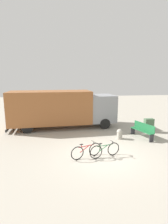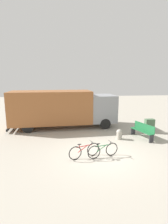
{
  "view_description": "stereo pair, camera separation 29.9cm",
  "coord_description": "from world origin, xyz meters",
  "px_view_note": "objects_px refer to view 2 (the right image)",
  "views": [
    {
      "loc": [
        -2.09,
        -8.32,
        3.95
      ],
      "look_at": [
        -0.46,
        3.84,
        1.56
      ],
      "focal_mm": 28.0,
      "sensor_mm": 36.0,
      "label": 1
    },
    {
      "loc": [
        -1.8,
        -8.36,
        3.95
      ],
      "look_at": [
        -0.46,
        3.84,
        1.56
      ],
      "focal_mm": 28.0,
      "sensor_mm": 36.0,
      "label": 2
    }
  ],
  "objects_px": {
    "bicycle_middle": "(103,150)",
    "park_bench": "(143,130)",
    "delivery_truck": "(62,107)",
    "bollard_near_bench": "(119,134)",
    "bicycle_near": "(84,151)",
    "utility_box": "(149,126)"
  },
  "relations": [
    {
      "from": "bollard_near_bench",
      "to": "utility_box",
      "type": "bearing_deg",
      "value": 24.02
    },
    {
      "from": "bicycle_near",
      "to": "utility_box",
      "type": "relative_size",
      "value": 1.59
    },
    {
      "from": "bicycle_middle",
      "to": "park_bench",
      "type": "bearing_deg",
      "value": 21.93
    },
    {
      "from": "bicycle_near",
      "to": "delivery_truck",
      "type": "bearing_deg",
      "value": 80.0
    },
    {
      "from": "bollard_near_bench",
      "to": "bicycle_middle",
      "type": "bearing_deg",
      "value": -123.16
    },
    {
      "from": "bollard_near_bench",
      "to": "utility_box",
      "type": "relative_size",
      "value": 0.66
    },
    {
      "from": "delivery_truck",
      "to": "bollard_near_bench",
      "type": "distance_m",
      "value": 5.15
    },
    {
      "from": "delivery_truck",
      "to": "bicycle_near",
      "type": "relative_size",
      "value": 5.31
    },
    {
      "from": "bicycle_near",
      "to": "bicycle_middle",
      "type": "bearing_deg",
      "value": -23.88
    },
    {
      "from": "bicycle_near",
      "to": "utility_box",
      "type": "height_order",
      "value": "utility_box"
    },
    {
      "from": "delivery_truck",
      "to": "bicycle_middle",
      "type": "xyz_separation_m",
      "value": [
        2.09,
        -5.82,
        -1.26
      ]
    },
    {
      "from": "delivery_truck",
      "to": "bicycle_near",
      "type": "bearing_deg",
      "value": -81.87
    },
    {
      "from": "bicycle_middle",
      "to": "bollard_near_bench",
      "type": "bearing_deg",
      "value": 40.85
    },
    {
      "from": "park_bench",
      "to": "bicycle_near",
      "type": "height_order",
      "value": "park_bench"
    },
    {
      "from": "bicycle_middle",
      "to": "bollard_near_bench",
      "type": "relative_size",
      "value": 2.47
    },
    {
      "from": "park_bench",
      "to": "bollard_near_bench",
      "type": "relative_size",
      "value": 2.82
    },
    {
      "from": "delivery_truck",
      "to": "utility_box",
      "type": "height_order",
      "value": "delivery_truck"
    },
    {
      "from": "park_bench",
      "to": "bicycle_middle",
      "type": "relative_size",
      "value": 1.14
    },
    {
      "from": "bicycle_near",
      "to": "utility_box",
      "type": "xyz_separation_m",
      "value": [
        5.22,
        3.63,
        0.14
      ]
    },
    {
      "from": "bicycle_middle",
      "to": "bicycle_near",
      "type": "bearing_deg",
      "value": 161.32
    },
    {
      "from": "park_bench",
      "to": "bollard_near_bench",
      "type": "bearing_deg",
      "value": 73.56
    },
    {
      "from": "bicycle_near",
      "to": "utility_box",
      "type": "distance_m",
      "value": 6.36
    }
  ]
}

